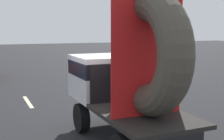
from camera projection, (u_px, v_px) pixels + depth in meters
ground_plane at (113, 136)px, 8.94m from camera, size 120.00×120.00×0.00m
flatbed_truck at (126, 75)px, 8.18m from camera, size 2.02×4.98×4.12m
traffic_light at (171, 12)px, 16.87m from camera, size 0.42×0.36×6.44m
lane_dash_left_far at (28, 102)px, 13.16m from camera, size 0.16×2.32×0.01m
lane_dash_right_far at (108, 97)px, 14.14m from camera, size 0.16×2.41×0.01m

